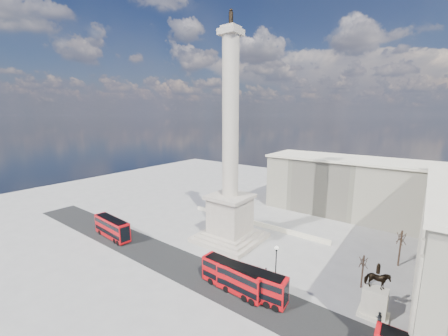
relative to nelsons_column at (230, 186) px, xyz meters
name	(u,v)px	position (x,y,z in m)	size (l,w,h in m)	color
ground	(217,247)	(0.00, -5.00, -12.92)	(180.00, 180.00, 0.00)	gray
asphalt_road	(204,276)	(5.00, -15.00, -12.91)	(120.00, 9.00, 0.01)	black
nelsons_column	(230,186)	(0.00, 0.00, 0.00)	(14.00, 14.00, 49.85)	#B1A493
balustrade_wall	(254,223)	(0.00, 11.00, -12.37)	(40.00, 0.60, 1.10)	beige
building_northeast	(357,187)	(20.00, 35.00, -4.59)	(51.00, 17.00, 16.60)	#BCB69B
red_bus_a	(112,228)	(-22.81, -16.11, -10.40)	(12.01, 3.52, 4.81)	red
red_bus_b	(251,283)	(14.89, -14.89, -10.43)	(11.86, 3.63, 4.73)	red
red_bus_c	(233,277)	(11.57, -15.26, -10.46)	(11.65, 3.17, 4.68)	red
victorian_lamp	(276,262)	(16.56, -9.74, -8.70)	(0.61, 0.61, 7.17)	black
equestrian_statue	(375,298)	(31.35, -8.01, -10.01)	(4.02, 3.01, 8.36)	beige
bare_tree_mid	(364,261)	(28.55, -1.69, -8.07)	(1.62, 1.62, 6.15)	#332319
bare_tree_far	(402,237)	(32.88, 10.13, -6.94)	(1.86, 1.86, 7.58)	#332319
pedestrian_walking	(266,272)	(14.10, -8.55, -12.05)	(0.64, 0.42, 1.74)	#232629
pedestrian_standing	(379,318)	(32.21, -9.20, -12.01)	(0.89, 0.69, 1.82)	#232629
pedestrian_crossing	(246,271)	(11.11, -10.55, -12.02)	(1.06, 0.44, 1.80)	#232629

